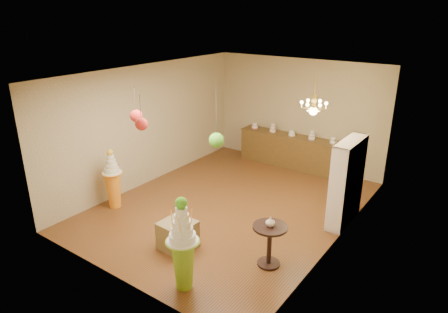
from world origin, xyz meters
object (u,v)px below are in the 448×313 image
Objects in this scene: pedestal_orange at (113,184)px; round_table at (270,240)px; pedestal_green at (183,252)px; sideboard at (291,151)px.

pedestal_orange is 1.79× the size of round_table.
pedestal_orange is (-3.12, 1.20, -0.11)m from pedestal_green.
pedestal_green is 1.16× the size of pedestal_orange.
pedestal_green is 1.56m from round_table.
pedestal_orange is 5.01m from sideboard.
pedestal_orange reaches higher than sideboard.
pedestal_orange is at bearing 158.99° from pedestal_green.
sideboard is 3.94× the size of round_table.
pedestal_orange is at bearing -178.20° from round_table.
pedestal_green is 3.34m from pedestal_orange.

